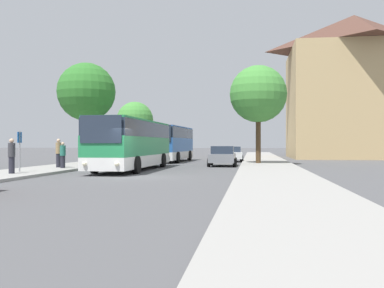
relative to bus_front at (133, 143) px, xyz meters
name	(u,v)px	position (x,y,z in m)	size (l,w,h in m)	color
ground_plane	(138,177)	(1.82, -5.69, -1.71)	(300.00, 300.00, 0.00)	#4C4C4F
sidewalk_left	(10,174)	(-5.18, -5.69, -1.64)	(4.00, 120.00, 0.15)	gray
sidewalk_right	(276,177)	(8.82, -5.69, -1.64)	(4.00, 120.00, 0.15)	gray
building_right_background	(354,87)	(19.60, 26.70, 6.72)	(14.76, 13.72, 16.87)	tan
bus_front	(133,143)	(0.00, 0.00, 0.00)	(2.88, 12.06, 3.19)	silver
bus_middle	(171,143)	(0.12, 13.47, 0.04)	(2.97, 10.24, 3.29)	silver
parked_car_right_near	(223,156)	(5.44, 5.73, -0.93)	(2.07, 3.98, 1.51)	slate
parked_car_right_far	(231,154)	(5.72, 14.22, -0.96)	(2.31, 4.24, 1.43)	silver
bus_stop_sign	(20,146)	(-5.08, -4.90, -0.16)	(0.08, 0.45, 2.25)	gray
pedestrian_waiting_near	(58,153)	(-4.92, -0.23, -0.61)	(0.36, 0.36, 1.87)	#23232D
pedestrian_waiting_far	(12,156)	(-4.76, -6.30, -0.64)	(0.36, 0.36, 1.82)	#23232D
pedestrian_walking_back	(63,155)	(-4.32, -0.94, -0.74)	(0.36, 0.36, 1.65)	#23232D
tree_left_near	(135,120)	(-5.09, 19.82, 2.57)	(4.01, 4.01, 6.16)	#513D23
tree_left_far	(86,92)	(-5.22, 5.56, 4.03)	(4.54, 4.54, 7.88)	#47331E
tree_right_near	(258,94)	(8.15, 8.04, 3.94)	(4.56, 4.56, 7.81)	#47331E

